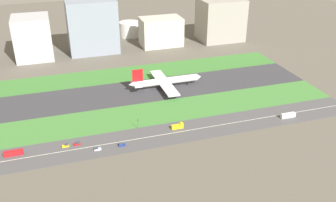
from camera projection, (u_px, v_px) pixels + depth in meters
The scene contains 22 objects.
ground_plane at pixel (147, 90), 319.24m from camera, with size 800.00×800.00×0.00m, color #5B564C.
runway at pixel (147, 90), 319.22m from camera, with size 280.00×46.00×0.10m, color #38383D.
grass_median_north at pixel (136, 73), 354.16m from camera, with size 280.00×36.00×0.10m, color #3D7A33.
grass_median_south at pixel (161, 112), 284.28m from camera, with size 280.00×36.00×0.10m, color #427F38.
highway at pixel (175, 133), 257.01m from camera, with size 280.00×28.00×0.10m, color #4C4C4F.
highway_centerline at pixel (175, 133), 256.98m from camera, with size 266.00×0.50×0.01m, color silver.
airliner at pixel (164, 81), 320.64m from camera, with size 65.00×56.00×19.70m.
car_1 at pixel (77, 144), 243.09m from camera, with size 4.40×1.80×2.00m.
bus_1 at pixel (288, 115), 275.54m from camera, with size 11.60×2.50×3.50m.
car_0 at pixel (66, 146), 241.10m from camera, with size 4.40×1.80×2.00m.
car_3 at pixel (97, 149), 237.69m from camera, with size 4.40×1.80×2.00m.
car_2 at pixel (122, 145), 241.95m from camera, with size 4.40×1.80×2.00m.
bus_0 at pixel (13, 153), 232.06m from camera, with size 11.60×2.50×3.50m.
truck_0 at pixel (178, 126), 261.57m from camera, with size 8.40×2.50×4.00m.
traffic_light at pixel (138, 123), 260.01m from camera, with size 0.36×0.50×7.20m.
terminal_building at pixel (33, 38), 382.17m from camera, with size 36.41×38.92×43.16m, color #B2B2B7.
hangar_building at pixel (92, 27), 396.06m from camera, with size 51.30×32.12×55.73m, color gray.
office_tower at pixel (161, 32), 422.10m from camera, with size 45.64×28.38×31.59m, color beige.
cargo_warehouse at pixel (220, 20), 438.44m from camera, with size 49.46×39.04×47.67m, color #9E998E.
fuel_tank_west at pixel (104, 33), 448.56m from camera, with size 18.86×18.86×14.53m, color silver.
fuel_tank_centre at pixel (130, 29), 456.32m from camera, with size 24.86×24.86×17.75m, color silver.
fuel_tank_east at pixel (158, 29), 467.18m from camera, with size 24.24×24.24×13.19m, color silver.
Camera 1 is at (-71.71, -281.35, 134.21)m, focal length 40.10 mm.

